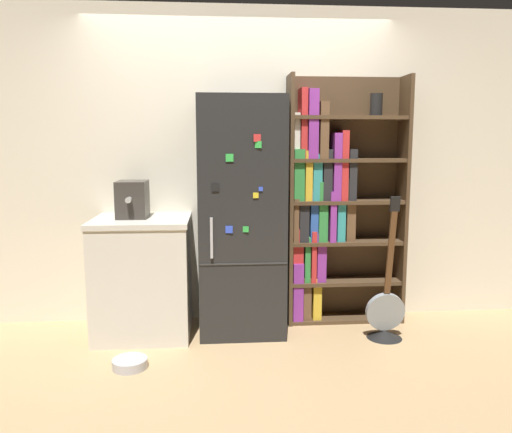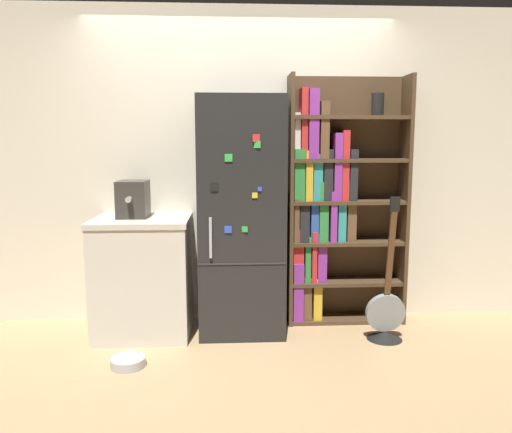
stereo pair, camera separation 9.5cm
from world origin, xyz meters
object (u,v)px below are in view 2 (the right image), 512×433
at_px(bookshelf, 332,205).
at_px(guitar, 385,318).
at_px(refrigerator, 241,217).
at_px(espresso_machine, 133,199).
at_px(pet_bowl, 128,361).

distance_m(bookshelf, guitar, 1.00).
distance_m(refrigerator, espresso_machine, 0.85).
height_order(refrigerator, espresso_machine, refrigerator).
bearing_deg(pet_bowl, espresso_machine, 94.75).
relative_size(bookshelf, guitar, 1.83).
distance_m(refrigerator, guitar, 1.36).
bearing_deg(guitar, bookshelf, 126.24).
height_order(espresso_machine, pet_bowl, espresso_machine).
bearing_deg(espresso_machine, refrigerator, -0.95).
relative_size(bookshelf, pet_bowl, 8.66).
bearing_deg(bookshelf, refrigerator, -166.61).
relative_size(espresso_machine, guitar, 0.30).
distance_m(espresso_machine, guitar, 2.15).
relative_size(refrigerator, pet_bowl, 7.85).
bearing_deg(refrigerator, bookshelf, 13.39).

